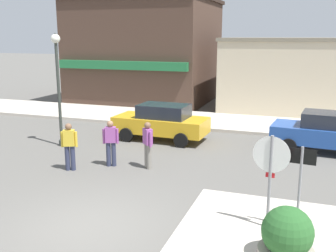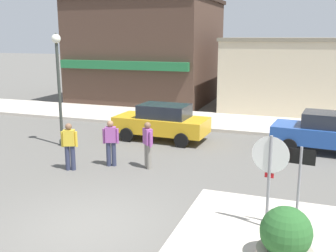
# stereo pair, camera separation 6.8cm
# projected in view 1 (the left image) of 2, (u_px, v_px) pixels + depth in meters

# --- Properties ---
(ground_plane) EXTENTS (160.00, 160.00, 0.00)m
(ground_plane) POSITION_uv_depth(u_px,v_px,m) (90.00, 226.00, 9.31)
(ground_plane) COLOR #5B5954
(kerb_far) EXTENTS (80.00, 4.00, 0.15)m
(kerb_far) POSITION_uv_depth(u_px,v_px,m) (210.00, 121.00, 20.55)
(kerb_far) COLOR beige
(kerb_far) RESTS_ON ground
(stop_sign) EXTENTS (0.82, 0.11, 2.30)m
(stop_sign) POSITION_uv_depth(u_px,v_px,m) (270.00, 170.00, 8.67)
(stop_sign) COLOR gray
(stop_sign) RESTS_ON ground
(one_way_sign) EXTENTS (0.60, 0.08, 2.10)m
(one_way_sign) POSITION_uv_depth(u_px,v_px,m) (300.00, 181.00, 8.54)
(one_way_sign) COLOR gray
(one_way_sign) RESTS_ON ground
(planter) EXTENTS (1.10, 1.10, 1.23)m
(planter) POSITION_uv_depth(u_px,v_px,m) (287.00, 239.00, 7.59)
(planter) COLOR gray
(planter) RESTS_ON ground
(lamp_post) EXTENTS (0.36, 0.36, 4.54)m
(lamp_post) POSITION_uv_depth(u_px,v_px,m) (58.00, 74.00, 15.53)
(lamp_post) COLOR #333833
(lamp_post) RESTS_ON ground
(parked_car_nearest) EXTENTS (4.07, 2.00, 1.56)m
(parked_car_nearest) POSITION_uv_depth(u_px,v_px,m) (162.00, 121.00, 16.93)
(parked_car_nearest) COLOR gold
(parked_car_nearest) RESTS_ON ground
(parked_car_second) EXTENTS (4.14, 2.16, 1.56)m
(parked_car_second) POSITION_uv_depth(u_px,v_px,m) (327.00, 132.00, 15.12)
(parked_car_second) COLOR #234C9E
(parked_car_second) RESTS_ON ground
(pedestrian_crossing_near) EXTENTS (0.46, 0.45, 1.61)m
(pedestrian_crossing_near) POSITION_uv_depth(u_px,v_px,m) (148.00, 144.00, 13.22)
(pedestrian_crossing_near) COLOR gray
(pedestrian_crossing_near) RESTS_ON ground
(pedestrian_crossing_far) EXTENTS (0.55, 0.33, 1.61)m
(pedestrian_crossing_far) POSITION_uv_depth(u_px,v_px,m) (111.00, 142.00, 13.45)
(pedestrian_crossing_far) COLOR #2D334C
(pedestrian_crossing_far) RESTS_ON ground
(pedestrian_kerb_side) EXTENTS (0.55, 0.33, 1.61)m
(pedestrian_kerb_side) POSITION_uv_depth(u_px,v_px,m) (69.00, 145.00, 13.03)
(pedestrian_kerb_side) COLOR #2D334C
(pedestrian_kerb_side) RESTS_ON ground
(building_corner_shop) EXTENTS (9.12, 8.37, 6.88)m
(building_corner_shop) POSITION_uv_depth(u_px,v_px,m) (147.00, 50.00, 27.18)
(building_corner_shop) COLOR #473328
(building_corner_shop) RESTS_ON ground
(building_storefront_left_near) EXTENTS (8.73, 6.70, 4.33)m
(building_storefront_left_near) POSITION_uv_depth(u_px,v_px,m) (299.00, 75.00, 23.51)
(building_storefront_left_near) COLOR beige
(building_storefront_left_near) RESTS_ON ground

